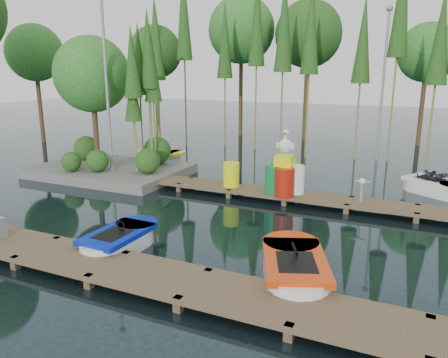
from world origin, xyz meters
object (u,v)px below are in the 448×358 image
at_px(boat_yellow_far, 160,156).
at_px(drum_cluster, 285,175).
at_px(boat_red, 294,270).
at_px(island, 105,99).
at_px(boat_blue, 119,241).
at_px(yellow_barrel, 231,174).

relative_size(boat_yellow_far, drum_cluster, 1.17).
bearing_deg(boat_red, island, 126.06).
distance_m(boat_blue, boat_yellow_far, 10.81).
bearing_deg(island, boat_blue, -49.31).
distance_m(boat_red, boat_yellow_far, 13.33).
bearing_deg(boat_blue, yellow_barrel, 86.00).
distance_m(island, boat_blue, 9.15).
bearing_deg(island, yellow_barrel, -7.31).
bearing_deg(yellow_barrel, island, 172.69).
bearing_deg(boat_yellow_far, yellow_barrel, -15.27).
bearing_deg(drum_cluster, boat_blue, -114.42).
xyz_separation_m(yellow_barrel, drum_cluster, (2.04, -0.16, 0.21)).
relative_size(boat_yellow_far, yellow_barrel, 2.94).
distance_m(yellow_barrel, drum_cluster, 2.05).
height_order(boat_red, drum_cluster, drum_cluster).
xyz_separation_m(island, boat_red, (10.11, -6.39, -2.91)).
distance_m(island, yellow_barrel, 6.68).
xyz_separation_m(island, boat_yellow_far, (0.65, 3.01, -2.91)).
height_order(boat_blue, yellow_barrel, yellow_barrel).
height_order(island, drum_cluster, island).
bearing_deg(drum_cluster, island, 173.40).
relative_size(island, boat_red, 2.16).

